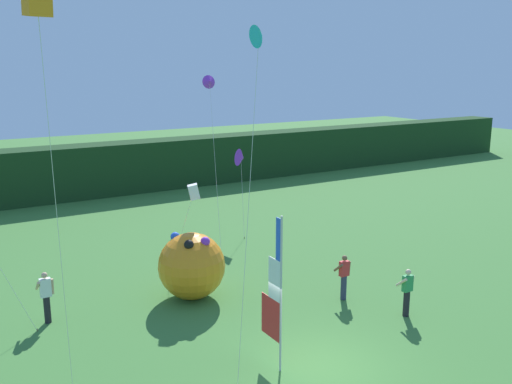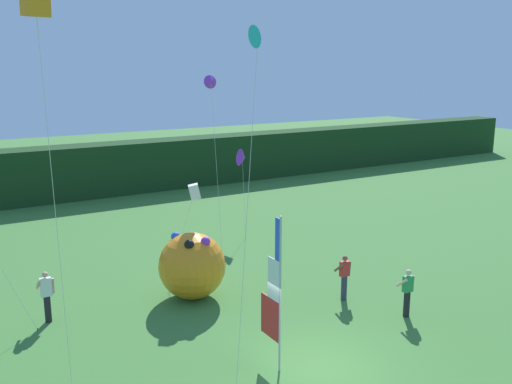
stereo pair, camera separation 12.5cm
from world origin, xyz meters
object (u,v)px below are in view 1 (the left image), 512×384
(kite_purple_delta_5, at_px, (241,158))
(person_near_banner, at_px, (46,296))
(kite_cyan_delta_3, at_px, (259,40))
(kite_white_box_4, at_px, (194,192))
(person_mid_field, at_px, (407,291))
(person_far_left, at_px, (344,276))
(kite_orange_box_2, at_px, (37,1))
(kite_purple_delta_0, at_px, (210,83))
(banner_flag, at_px, (275,295))
(inflatable_balloon, at_px, (192,266))

(kite_purple_delta_5, bearing_deg, person_near_banner, -150.75)
(kite_cyan_delta_3, distance_m, kite_white_box_4, 8.97)
(person_near_banner, relative_size, person_mid_field, 1.05)
(kite_white_box_4, bearing_deg, person_near_banner, -174.77)
(person_mid_field, relative_size, person_far_left, 1.00)
(person_near_banner, relative_size, kite_cyan_delta_3, 0.19)
(person_far_left, distance_m, kite_purple_delta_5, 10.39)
(kite_orange_box_2, distance_m, kite_cyan_delta_3, 5.28)
(kite_purple_delta_0, bearing_deg, person_far_left, -86.08)
(person_far_left, height_order, kite_white_box_4, kite_white_box_4)
(kite_purple_delta_0, relative_size, kite_white_box_4, 1.98)
(person_near_banner, bearing_deg, person_far_left, -20.45)
(kite_purple_delta_0, bearing_deg, person_mid_field, -82.33)
(banner_flag, distance_m, kite_orange_box_2, 9.57)
(banner_flag, bearing_deg, kite_orange_box_2, -174.97)
(person_mid_field, bearing_deg, banner_flag, -175.44)
(kite_purple_delta_0, relative_size, kite_cyan_delta_3, 0.85)
(kite_purple_delta_0, bearing_deg, inflatable_balloon, -122.51)
(banner_flag, bearing_deg, kite_cyan_delta_3, -166.83)
(kite_orange_box_2, bearing_deg, kite_purple_delta_0, 51.68)
(inflatable_balloon, xyz_separation_m, kite_purple_delta_5, (6.02, 6.83, 2.60))
(person_near_banner, distance_m, person_far_left, 10.49)
(person_mid_field, bearing_deg, kite_cyan_delta_3, -174.55)
(banner_flag, distance_m, person_near_banner, 8.20)
(person_far_left, height_order, kite_orange_box_2, kite_orange_box_2)
(banner_flag, height_order, kite_cyan_delta_3, kite_cyan_delta_3)
(kite_purple_delta_5, bearing_deg, inflatable_balloon, -131.39)
(person_near_banner, distance_m, kite_cyan_delta_3, 11.33)
(kite_orange_box_2, relative_size, kite_cyan_delta_3, 1.06)
(kite_purple_delta_0, xyz_separation_m, kite_cyan_delta_3, (-4.81, -12.33, 1.43))
(person_mid_field, height_order, kite_white_box_4, kite_white_box_4)
(kite_purple_delta_0, relative_size, kite_orange_box_2, 0.80)
(person_mid_field, bearing_deg, kite_orange_box_2, -175.20)
(inflatable_balloon, distance_m, kite_cyan_delta_3, 9.87)
(person_near_banner, bearing_deg, inflatable_balloon, -6.85)
(person_mid_field, relative_size, inflatable_balloon, 0.68)
(kite_purple_delta_0, distance_m, kite_cyan_delta_3, 13.31)
(person_near_banner, height_order, kite_purple_delta_5, kite_purple_delta_5)
(kite_white_box_4, bearing_deg, kite_cyan_delta_3, -101.19)
(kite_orange_box_2, height_order, kite_cyan_delta_3, kite_orange_box_2)
(kite_purple_delta_0, height_order, kite_purple_delta_5, kite_purple_delta_0)
(banner_flag, distance_m, inflatable_balloon, 5.83)
(person_near_banner, xyz_separation_m, person_mid_field, (10.76, -5.91, -0.05))
(person_far_left, xyz_separation_m, kite_cyan_delta_3, (-5.46, -2.86, 8.21))
(person_near_banner, bearing_deg, banner_flag, -51.79)
(banner_flag, xyz_separation_m, person_mid_field, (5.74, 0.46, -1.28))
(person_far_left, bearing_deg, kite_orange_box_2, -163.22)
(kite_cyan_delta_3, bearing_deg, person_far_left, 27.62)
(inflatable_balloon, bearing_deg, kite_cyan_delta_3, -96.86)
(person_far_left, bearing_deg, inflatable_balloon, 147.24)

